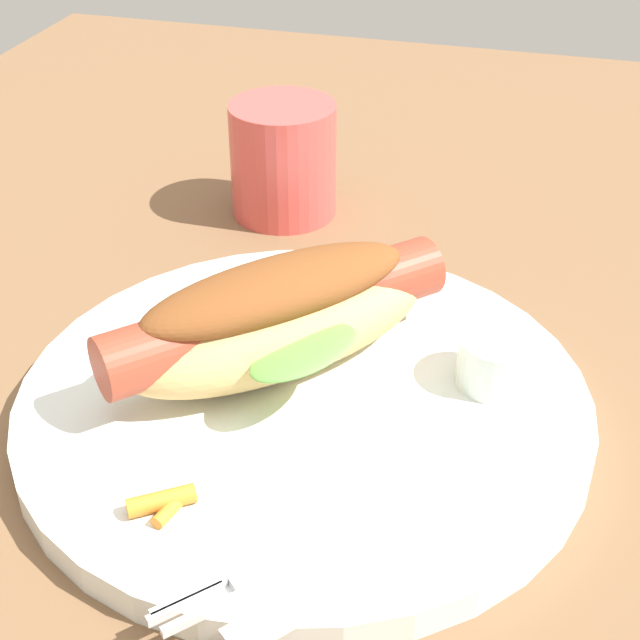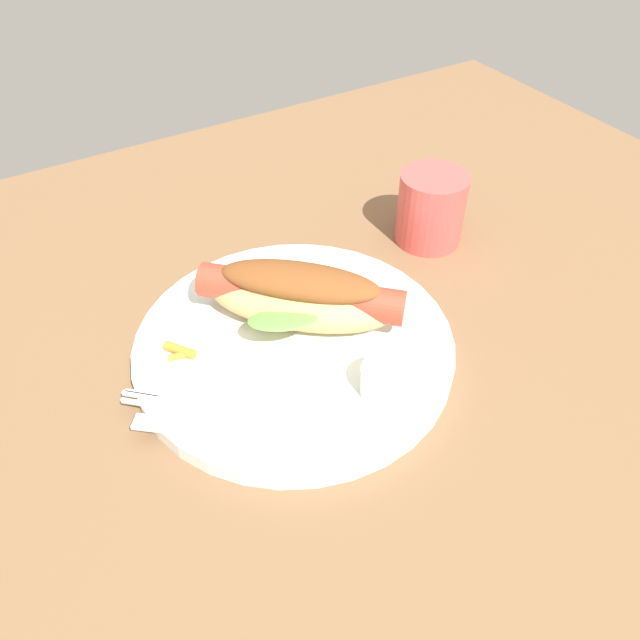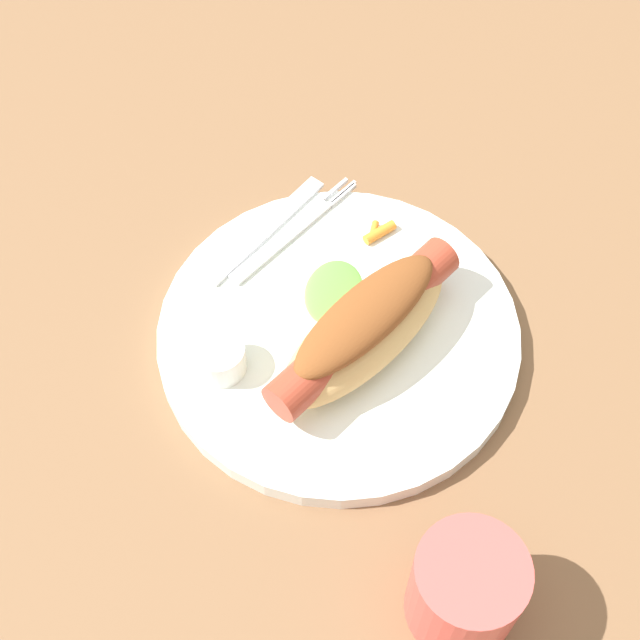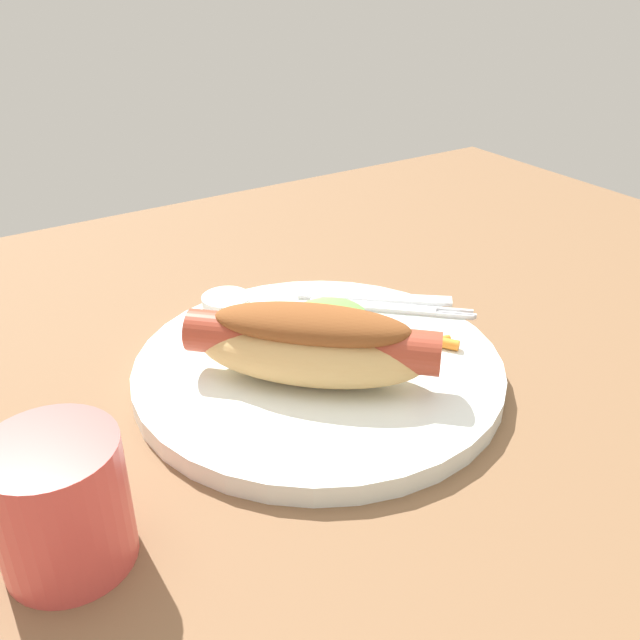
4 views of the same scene
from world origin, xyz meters
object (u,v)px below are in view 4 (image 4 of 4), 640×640
Objects in this scene: sauce_ramekin at (227,310)px; hot_dog at (312,343)px; drinking_cup at (61,504)px; fork at (387,308)px; knife at (374,298)px; carrot_garnish at (440,342)px; plate at (318,369)px.

hot_dog is at bearing 98.72° from sauce_ramekin.
drinking_cup reaches higher than sauce_ramekin.
hot_dog reaches higher than fork.
knife is 9.46cm from carrot_garnish.
drinking_cup is at bearing -117.18° from knife.
hot_dog is 5.69× the size of carrot_garnish.
hot_dog is 14.25cm from knife.
drinking_cup is at bearing 43.25° from sauce_ramekin.
drinking_cup reaches higher than fork.
plate is 22.81cm from drinking_cup.
fork is 32.96cm from drinking_cup.
drinking_cup reaches higher than plate.
hot_dog is 20.39cm from drinking_cup.
carrot_garnish is 0.37× the size of drinking_cup.
sauce_ramekin is 13.62cm from knife.
drinking_cup reaches higher than knife.
fork is 2.20cm from knife.
hot_dog is at bearing -163.14° from drinking_cup.
plate is 2.50× the size of fork.
sauce_ramekin is 24.51cm from drinking_cup.
fork is 7.26cm from carrot_garnish.
fork is (-12.95, 5.21, -1.12)cm from sauce_ramekin.
plate is at bearing -159.97° from drinking_cup.
plate is at bearing -20.06° from carrot_garnish.
fork is at bearing -159.41° from drinking_cup.
hot_dog reaches higher than knife.
hot_dog is 2.09× the size of drinking_cup.
plate is 10.07cm from carrot_garnish.
plate is 9.86× the size of carrot_garnish.
drinking_cup is at bearing 20.03° from plate.
hot_dog is at bearing -110.95° from fork.
sauce_ramekin is at bearing 142.28° from hot_dog.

